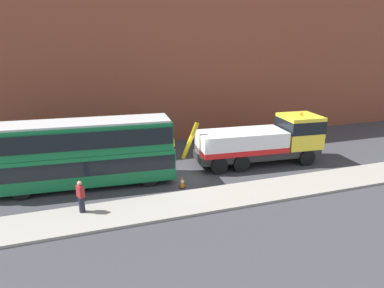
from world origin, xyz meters
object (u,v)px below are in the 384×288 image
Objects in this scene: recovery_tow_truck at (265,140)px; traffic_cone_near_bus at (182,182)px; double_decker_bus at (81,151)px; pedestrian_onlooker at (81,197)px.

recovery_tow_truck reaches higher than traffic_cone_near_bus.
double_decker_bus reaches higher than traffic_cone_near_bus.
pedestrian_onlooker reaches higher than traffic_cone_near_bus.
recovery_tow_truck is at bearing -12.84° from pedestrian_onlooker.
recovery_tow_truck is 12.45m from double_decker_bus.
recovery_tow_truck reaches higher than pedestrian_onlooker.
traffic_cone_near_bus is at bearing -16.73° from double_decker_bus.
traffic_cone_near_bus is at bearing -158.67° from recovery_tow_truck.
double_decker_bus is 6.32m from traffic_cone_near_bus.
recovery_tow_truck is 0.92× the size of double_decker_bus.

